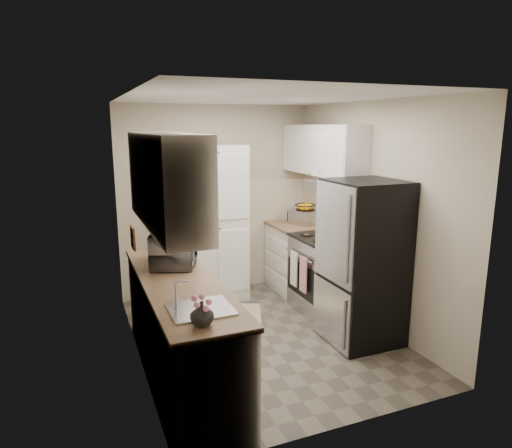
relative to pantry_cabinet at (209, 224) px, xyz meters
The scene contains 16 objects.
ground 1.66m from the pantry_cabinet, 81.35° to the right, with size 3.20×3.20×0.00m, color #665B4C.
room_shell 1.48m from the pantry_cabinet, 82.18° to the right, with size 2.64×3.24×2.52m.
pantry_cabinet is the anchor object (origin of this frame).
base_cabinet_left 2.00m from the pantry_cabinet, 114.36° to the right, with size 0.60×2.30×0.88m, color silver.
countertop_left 1.92m from the pantry_cabinet, 114.36° to the right, with size 0.63×2.33×0.04m, color #846647.
base_cabinet_right 1.32m from the pantry_cabinet, ahead, with size 0.60×0.80×0.88m, color silver.
countertop_right 1.20m from the pantry_cabinet, ahead, with size 0.63×0.83×0.04m, color #846647.
electric_range 1.58m from the pantry_cabinet, 38.22° to the right, with size 0.71×0.78×1.13m.
refrigerator 2.07m from the pantry_cabinet, 56.54° to the right, with size 0.70×0.72×1.70m, color #B7B7BC.
microwave 1.46m from the pantry_cabinet, 119.56° to the right, with size 0.60×0.41×0.33m, color silver.
wine_bottle 1.18m from the pantry_cabinet, 129.56° to the right, with size 0.07×0.07×0.29m, color black.
flower_vase 2.85m from the pantry_cabinet, 107.32° to the right, with size 0.16×0.16×0.17m, color white.
cutting_board 0.99m from the pantry_cabinet, 141.50° to the right, with size 0.02×0.21×0.27m, color #44913B.
toaster_oven 1.30m from the pantry_cabinet, ahead, with size 0.27×0.34×0.20m, color #B4B4B9.
fruit_basket 1.32m from the pantry_cabinet, ahead, with size 0.28×0.28×0.12m, color #FFA00E, non-canonical shape.
kitchen_mat 1.23m from the pantry_cabinet, 74.86° to the right, with size 0.43×0.69×0.01m, color beige.
Camera 1 is at (-1.78, -4.18, 2.24)m, focal length 32.00 mm.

